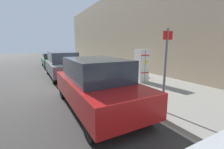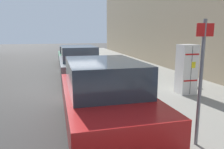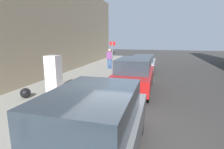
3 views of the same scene
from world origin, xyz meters
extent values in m
plane|color=#383533|center=(0.00, 0.00, 0.00)|extent=(80.00, 80.00, 0.00)
cube|color=gray|center=(-3.91, 0.00, 0.07)|extent=(4.53, 44.00, 0.15)
cube|color=white|center=(-3.93, 2.82, 1.06)|extent=(0.61, 0.59, 1.82)
cube|color=black|center=(-3.93, 3.11, 1.06)|extent=(0.01, 0.01, 1.73)
cube|color=yellow|center=(-4.00, 3.11, 1.26)|extent=(0.16, 0.01, 0.22)
cube|color=red|center=(-3.93, 3.11, 1.64)|extent=(0.55, 0.01, 0.05)
cube|color=red|center=(-3.93, 3.11, 0.69)|extent=(0.55, 0.01, 0.05)
cylinder|color=#47443F|center=(-2.54, -0.45, 0.16)|extent=(0.70, 0.70, 0.02)
cylinder|color=slate|center=(-1.97, 6.26, 1.39)|extent=(0.07, 0.07, 2.49)
cube|color=red|center=(-1.97, 6.28, 2.44)|extent=(0.36, 0.02, 0.24)
sphere|color=black|center=(-4.78, 1.85, 0.37)|extent=(0.45, 0.45, 0.45)
cylinder|color=#2D5193|center=(-3.40, 10.24, 0.57)|extent=(0.14, 0.14, 0.85)
cylinder|color=#2D5193|center=(-3.18, 10.24, 0.57)|extent=(0.14, 0.14, 0.85)
cube|color=#7A3D7F|center=(-3.29, 10.24, 1.32)|extent=(0.50, 0.22, 0.64)
sphere|color=beige|center=(-3.29, 10.24, 1.76)|extent=(0.23, 0.23, 0.23)
cube|color=slate|center=(-0.37, -1.20, 0.68)|extent=(1.86, 4.51, 0.70)
cube|color=#2D3842|center=(-0.37, -1.20, 1.38)|extent=(1.63, 2.48, 0.70)
cylinder|color=black|center=(-1.17, 0.48, 0.33)|extent=(0.22, 0.66, 0.66)
cylinder|color=black|center=(0.43, 0.48, 0.33)|extent=(0.22, 0.66, 0.66)
cube|color=red|center=(-0.37, 4.76, 0.68)|extent=(1.89, 4.47, 0.70)
cube|color=#2D3842|center=(-0.37, 4.76, 1.38)|extent=(1.66, 2.46, 0.70)
cylinder|color=black|center=(-1.19, 6.41, 0.33)|extent=(0.22, 0.67, 0.67)
cylinder|color=black|center=(0.44, 6.41, 0.33)|extent=(0.22, 0.67, 0.67)
cylinder|color=black|center=(-1.19, 3.10, 0.33)|extent=(0.22, 0.67, 0.67)
cylinder|color=black|center=(0.44, 3.10, 0.33)|extent=(0.22, 0.67, 0.67)
cube|color=silver|center=(-0.37, 10.57, 0.63)|extent=(1.83, 4.42, 0.55)
cube|color=#2D3842|center=(-0.37, 10.35, 1.15)|extent=(1.61, 1.86, 0.50)
cylinder|color=black|center=(-1.16, 12.18, 0.35)|extent=(0.22, 0.70, 0.70)
cylinder|color=black|center=(0.41, 12.18, 0.35)|extent=(0.22, 0.70, 0.70)
cylinder|color=black|center=(-1.16, 8.96, 0.35)|extent=(0.22, 0.70, 0.70)
cylinder|color=black|center=(0.41, 8.96, 0.35)|extent=(0.22, 0.70, 0.70)
camera|label=1|loc=(1.50, 9.37, 2.16)|focal=24.00mm
camera|label=2|loc=(0.72, 9.82, 2.39)|focal=35.00mm
camera|label=3|loc=(0.88, -4.30, 2.75)|focal=28.00mm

